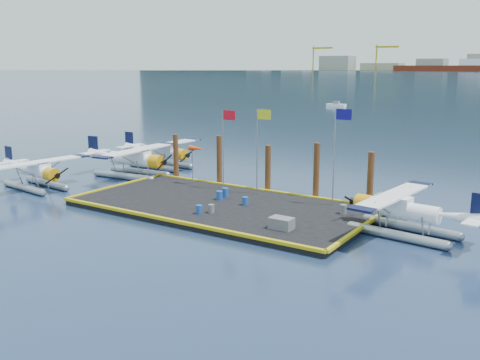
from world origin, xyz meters
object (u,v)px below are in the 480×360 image
object	(u,v)px
piling_0	(176,158)
piling_3	(316,173)
drum_0	(219,195)
flagpole_blue	(337,142)
seaplane_d	(399,212)
drum_5	(225,193)
piling_1	(219,162)
seaplane_b	(134,161)
drum_3	(199,209)
windsock	(197,149)
drum_4	(343,209)
flagpole_red	(225,137)
crate	(281,223)
seaplane_c	(163,154)
drum_2	(245,201)
piling_4	(370,181)
flagpole_yellow	(260,138)
drum_1	(211,209)
seaplane_a	(37,173)
piling_2	(268,170)

from	to	relation	value
piling_0	piling_3	distance (m)	13.00
drum_0	flagpole_blue	xyz separation A→B (m)	(7.44, 3.01, 3.97)
seaplane_d	piling_3	world-z (taller)	piling_3
drum_5	piling_1	distance (m)	5.09
seaplane_b	piling_3	bearing A→B (deg)	89.12
drum_3	piling_3	world-z (taller)	piling_3
windsock	seaplane_b	bearing A→B (deg)	174.90
drum_4	flagpole_red	world-z (taller)	flagpole_red
seaplane_b	crate	size ratio (longest dim) A/B	7.08
flagpole_blue	crate	bearing A→B (deg)	-94.25
seaplane_b	windsock	xyz separation A→B (m)	(7.40, -0.66, 1.76)
seaplane_c	piling_0	bearing A→B (deg)	53.19
drum_2	piling_3	world-z (taller)	piling_3
seaplane_c	flagpole_red	distance (m)	12.54
seaplane_b	seaplane_c	distance (m)	4.75
piling_4	crate	bearing A→B (deg)	-105.59
drum_4	flagpole_yellow	bearing A→B (deg)	167.24
drum_1	piling_1	size ratio (longest dim) A/B	0.13
drum_4	windsock	world-z (taller)	windsock
seaplane_a	seaplane_c	world-z (taller)	seaplane_c
drum_0	flagpole_blue	world-z (taller)	flagpole_blue
drum_2	crate	distance (m)	5.73
seaplane_a	drum_3	world-z (taller)	seaplane_a
seaplane_d	piling_1	xyz separation A→B (m)	(-15.81, 4.36, 0.74)
drum_0	flagpole_blue	bearing A→B (deg)	22.03
piling_3	seaplane_c	bearing A→B (deg)	168.09
seaplane_d	drum_1	xyz separation A→B (m)	(-11.02, -3.31, -0.69)
drum_3	piling_2	bearing A→B (deg)	88.33
seaplane_b	windsock	bearing A→B (deg)	80.85
seaplane_c	drum_1	xyz separation A→B (m)	(14.01, -11.41, -0.71)
piling_2	drum_4	bearing A→B (deg)	-23.49
windsock	piling_0	size ratio (longest dim) A/B	0.78
flagpole_yellow	seaplane_a	bearing A→B (deg)	-157.33
drum_1	drum_5	world-z (taller)	drum_5
piling_0	seaplane_d	bearing A→B (deg)	-12.11
drum_1	piling_2	xyz separation A→B (m)	(-0.28, 7.67, 1.23)
seaplane_b	flagpole_yellow	bearing A→B (deg)	83.07
drum_2	piling_0	world-z (taller)	piling_0
drum_5	piling_1	bearing A→B (deg)	129.97
drum_3	flagpole_red	bearing A→B (deg)	110.92
drum_2	flagpole_yellow	world-z (taller)	flagpole_yellow
flagpole_blue	piling_1	xyz separation A→B (m)	(-10.70, 1.60, -2.59)
drum_0	drum_1	bearing A→B (deg)	-63.49
drum_0	windsock	xyz separation A→B (m)	(-4.28, 3.01, 2.51)
seaplane_c	flagpole_yellow	size ratio (longest dim) A/B	1.44
drum_5	crate	size ratio (longest dim) A/B	0.49
flagpole_blue	piling_1	size ratio (longest dim) A/B	1.55
seaplane_a	piling_0	bearing A→B (deg)	146.22
seaplane_c	seaplane_d	size ratio (longest dim) A/B	1.01
seaplane_b	seaplane_c	bearing A→B (deg)	-174.34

